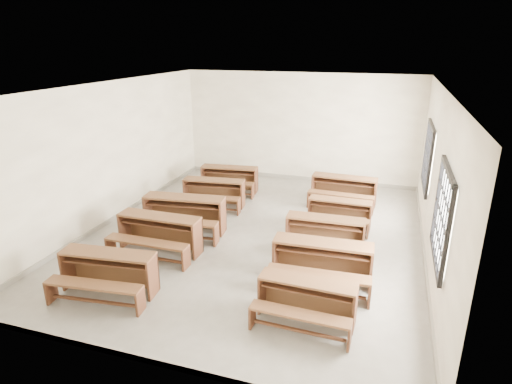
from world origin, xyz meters
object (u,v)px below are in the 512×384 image
(desk_set_4, at_px, (229,177))
(desk_set_6, at_px, (322,260))
(desk_set_5, at_px, (306,298))
(desk_set_9, at_px, (344,188))
(desk_set_1, at_px, (159,231))
(desk_set_8, at_px, (339,211))
(desk_set_2, at_px, (184,212))
(desk_set_7, at_px, (325,232))
(desk_set_3, at_px, (214,191))
(desk_set_0, at_px, (108,270))

(desk_set_4, distance_m, desk_set_6, 5.25)
(desk_set_5, height_order, desk_set_9, desk_set_9)
(desk_set_4, xyz_separation_m, desk_set_6, (3.30, -4.08, 0.04))
(desk_set_1, bearing_deg, desk_set_8, 35.73)
(desk_set_2, xyz_separation_m, desk_set_9, (3.17, 2.80, -0.04))
(desk_set_7, height_order, desk_set_9, desk_set_9)
(desk_set_3, height_order, desk_set_7, desk_set_7)
(desk_set_3, xyz_separation_m, desk_set_7, (3.12, -1.63, 0.00))
(desk_set_3, relative_size, desk_set_4, 0.99)
(desk_set_7, bearing_deg, desk_set_6, -85.52)
(desk_set_1, bearing_deg, desk_set_5, -22.09)
(desk_set_0, relative_size, desk_set_4, 1.02)
(desk_set_3, bearing_deg, desk_set_4, 85.20)
(desk_set_1, distance_m, desk_set_8, 4.05)
(desk_set_3, bearing_deg, desk_set_1, -97.50)
(desk_set_2, xyz_separation_m, desk_set_4, (-0.03, 2.85, -0.06))
(desk_set_0, relative_size, desk_set_2, 0.89)
(desk_set_0, height_order, desk_set_1, desk_set_1)
(desk_set_2, height_order, desk_set_5, desk_set_2)
(desk_set_1, height_order, desk_set_4, desk_set_1)
(desk_set_5, bearing_deg, desk_set_2, 145.79)
(desk_set_3, bearing_deg, desk_set_6, -47.98)
(desk_set_3, height_order, desk_set_4, desk_set_4)
(desk_set_2, height_order, desk_set_8, desk_set_2)
(desk_set_3, relative_size, desk_set_9, 0.98)
(desk_set_4, bearing_deg, desk_set_9, -7.43)
(desk_set_5, xyz_separation_m, desk_set_9, (-0.06, 5.16, 0.05))
(desk_set_1, relative_size, desk_set_2, 0.90)
(desk_set_3, distance_m, desk_set_6, 4.36)
(desk_set_1, xyz_separation_m, desk_set_3, (0.05, 2.68, -0.03))
(desk_set_2, bearing_deg, desk_set_9, 34.76)
(desk_set_4, bearing_deg, desk_set_7, -48.34)
(desk_set_0, distance_m, desk_set_7, 4.16)
(desk_set_3, xyz_separation_m, desk_set_9, (3.16, 1.14, 0.02))
(desk_set_1, xyz_separation_m, desk_set_2, (0.04, 1.03, 0.03))
(desk_set_6, bearing_deg, desk_set_1, 174.23)
(desk_set_6, xyz_separation_m, desk_set_9, (-0.10, 4.03, -0.02))
(desk_set_7, relative_size, desk_set_8, 1.12)
(desk_set_1, xyz_separation_m, desk_set_8, (3.29, 2.35, -0.07))
(desk_set_4, distance_m, desk_set_9, 3.20)
(desk_set_8, bearing_deg, desk_set_9, 94.58)
(desk_set_0, xyz_separation_m, desk_set_3, (0.10, 4.27, -0.01))
(desk_set_6, height_order, desk_set_9, desk_set_6)
(desk_set_0, relative_size, desk_set_7, 1.06)
(desk_set_9, bearing_deg, desk_set_2, -136.14)
(desk_set_6, bearing_deg, desk_set_4, 126.66)
(desk_set_1, height_order, desk_set_2, desk_set_2)
(desk_set_5, bearing_deg, desk_set_1, 159.81)
(desk_set_1, relative_size, desk_set_7, 1.06)
(desk_set_2, distance_m, desk_set_3, 1.65)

